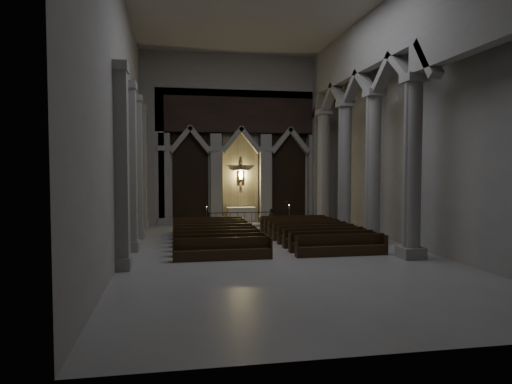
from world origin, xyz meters
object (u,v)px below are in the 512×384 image
altar_rail (245,217)px  candle_stand_right (289,220)px  candle_stand_left (207,221)px  pews (265,237)px  altar (241,214)px  worshipper (272,219)px

altar_rail → candle_stand_right: (3.02, -0.49, -0.25)m
altar_rail → candle_stand_right: bearing=-9.1°
candle_stand_left → pews: candle_stand_left is taller
altar → candle_stand_right: (3.06, -1.85, -0.27)m
altar_rail → candle_stand_right: 3.07m
worshipper → altar: bearing=116.4°
altar_rail → pews: (0.00, -7.05, -0.34)m
altar → worshipper: (1.49, -3.46, 0.01)m
altar → candle_stand_right: size_ratio=1.39×
altar_rail → candle_stand_left: (-2.60, -0.04, -0.27)m
altar → altar_rail: altar is taller
altar → pews: 8.42m
altar → altar_rail: 1.36m
altar → pews: bearing=-89.7°
altar → worshipper: size_ratio=1.51×
candle_stand_right → worshipper: candle_stand_right is taller
altar → worshipper: worshipper is taller
altar → candle_stand_right: candle_stand_right is taller
altar_rail → candle_stand_left: 2.62m
candle_stand_left → altar_rail: bearing=0.9°
worshipper → pews: bearing=-103.2°
altar_rail → altar: bearing=92.0°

